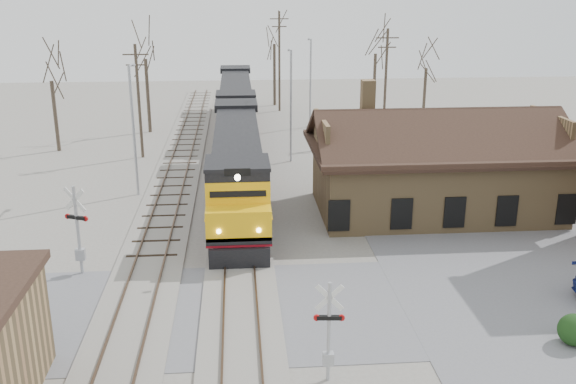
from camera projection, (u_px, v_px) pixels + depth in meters
name	position (u px, v px, depth m)	size (l,w,h in m)	color
ground	(241.00, 311.00, 27.59)	(140.00, 140.00, 0.00)	gray
road	(241.00, 310.00, 27.59)	(60.00, 9.00, 0.03)	slate
track_main	(238.00, 199.00, 41.79)	(3.40, 90.00, 0.24)	gray
track_siding	(169.00, 201.00, 41.45)	(3.40, 90.00, 0.24)	gray
depot	(434.00, 173.00, 39.15)	(15.20, 9.31, 7.90)	olive
locomotive_lead	(237.00, 165.00, 40.39)	(3.24, 21.69, 4.82)	black
locomotive_trailing	(236.00, 104.00, 61.22)	(3.24, 21.69, 4.56)	black
crossbuck_near	(329.00, 335.00, 22.22)	(1.09, 0.29, 3.81)	#A5A8AD
crossbuck_far	(78.00, 234.00, 30.53)	(1.19, 0.59, 4.45)	#A5A8AD
hedge_a	(574.00, 330.00, 24.83)	(1.27, 1.27, 1.27)	black
streetlight_a	(133.00, 123.00, 41.53)	(0.25, 2.04, 8.56)	#A5A8AD
streetlight_b	(291.00, 100.00, 49.55)	(0.25, 2.04, 8.70)	#A5A8AD
streetlight_c	(310.00, 78.00, 61.99)	(0.25, 2.04, 8.48)	#A5A8AD
utility_pole_a	(139.00, 99.00, 50.67)	(2.00, 0.24, 9.02)	#382D23
utility_pole_b	(279.00, 60.00, 69.50)	(2.00, 0.24, 10.70)	#382D23
utility_pole_c	(386.00, 83.00, 56.70)	(2.00, 0.24, 9.77)	#382D23
tree_a	(50.00, 69.00, 52.07)	(3.91, 3.91, 9.59)	#382D23
tree_b	(145.00, 47.00, 58.60)	(4.57, 4.57, 11.19)	#382D23
tree_c	(274.00, 34.00, 72.11)	(4.64, 4.64, 11.38)	#382D23
tree_d	(376.00, 43.00, 66.09)	(4.36, 4.36, 10.69)	#382D23
tree_e	(427.00, 60.00, 64.75)	(3.53, 3.53, 8.65)	#382D23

